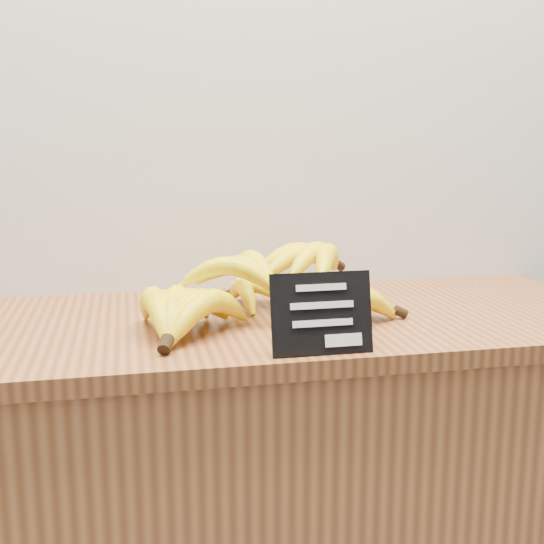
{
  "coord_description": "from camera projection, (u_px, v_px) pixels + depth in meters",
  "views": [
    {
      "loc": [
        -0.21,
        1.57,
        1.24
      ],
      "look_at": [
        0.03,
        2.7,
        1.02
      ],
      "focal_mm": 45.0,
      "sensor_mm": 36.0,
      "label": 1
    }
  ],
  "objects": [
    {
      "name": "banana_pile",
      "position": [
        260.0,
        290.0,
        1.2
      ],
      "size": [
        0.54,
        0.36,
        0.12
      ],
      "color": "yellow",
      "rests_on": "counter_top"
    },
    {
      "name": "counter_top",
      "position": [
        266.0,
        323.0,
        1.24
      ],
      "size": [
        1.33,
        0.54,
        0.03
      ],
      "primitive_type": "cube",
      "color": "brown",
      "rests_on": "counter"
    },
    {
      "name": "chalkboard_sign",
      "position": [
        322.0,
        314.0,
        1.01
      ],
      "size": [
        0.15,
        0.03,
        0.12
      ],
      "primitive_type": "cube",
      "rotation": [
        -0.22,
        0.0,
        0.0
      ],
      "color": "black",
      "rests_on": "counter_top"
    }
  ]
}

